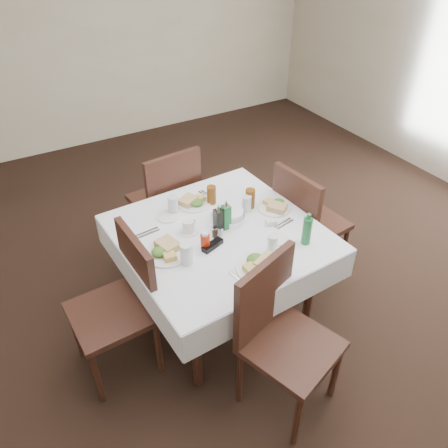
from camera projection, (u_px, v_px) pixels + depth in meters
name	position (u px, v px, depth m)	size (l,w,h in m)	color
ground_plane	(246.00, 309.00, 3.40)	(7.00, 7.00, 0.00)	black
room_shell	(255.00, 93.00, 2.38)	(6.04, 7.04, 2.80)	beige
dining_table	(219.00, 241.00, 2.99)	(1.35, 1.35, 0.76)	black
chair_north	(168.00, 197.00, 3.62)	(0.53, 0.53, 1.02)	black
chair_south	(279.00, 328.00, 2.51)	(0.61, 0.61, 1.02)	black
chair_east	(304.00, 218.00, 3.40)	(0.52, 0.52, 1.00)	black
chair_west	(124.00, 298.00, 2.71)	(0.50, 0.50, 1.00)	black
meal_north	(193.00, 202.00, 3.20)	(0.25, 0.25, 0.05)	white
meal_south	(261.00, 265.00, 2.64)	(0.30, 0.30, 0.07)	white
meal_east	(275.00, 206.00, 3.15)	(0.25, 0.25, 0.05)	white
meal_west	(166.00, 251.00, 2.75)	(0.28, 0.28, 0.06)	white
side_plate_a	(168.00, 217.00, 3.07)	(0.15, 0.15, 0.01)	white
side_plate_b	(278.00, 239.00, 2.87)	(0.14, 0.14, 0.01)	white
water_n	(173.00, 204.00, 3.09)	(0.07, 0.07, 0.13)	silver
water_s	(273.00, 243.00, 2.75)	(0.06, 0.06, 0.11)	silver
water_e	(247.00, 203.00, 3.11)	(0.07, 0.07, 0.12)	silver
water_w	(187.00, 254.00, 2.65)	(0.08, 0.08, 0.14)	silver
iced_tea_a	(211.00, 195.00, 3.18)	(0.07, 0.07, 0.14)	brown
iced_tea_b	(250.00, 198.00, 3.14)	(0.07, 0.07, 0.15)	brown
bread_basket	(228.00, 215.00, 3.04)	(0.23, 0.23, 0.08)	silver
oil_cruet_dark	(218.00, 220.00, 2.90)	(0.05, 0.05, 0.22)	black
oil_cruet_green	(226.00, 216.00, 2.92)	(0.05, 0.05, 0.23)	#1F7037
ketchup_bottle	(205.00, 241.00, 2.77)	(0.06, 0.06, 0.13)	#AC1B04
salt_shaker	(220.00, 233.00, 2.87)	(0.04, 0.04, 0.08)	white
pepper_shaker	(215.00, 232.00, 2.88)	(0.03, 0.03, 0.08)	#392A1E
coffee_mug	(189.00, 227.00, 2.92)	(0.13, 0.13, 0.09)	white
sunglasses	(213.00, 245.00, 2.80)	(0.17, 0.10, 0.03)	black
green_bottle	(307.00, 230.00, 2.79)	(0.06, 0.06, 0.23)	#1F7037
sugar_caddy	(271.00, 222.00, 3.00)	(0.09, 0.07, 0.04)	white
cutlery_n	(207.00, 196.00, 3.30)	(0.07, 0.17, 0.01)	silver
cutlery_s	(240.00, 278.00, 2.58)	(0.07, 0.17, 0.01)	silver
cutlery_e	(284.00, 224.00, 3.01)	(0.17, 0.07, 0.01)	silver
cutlery_w	(146.00, 234.00, 2.92)	(0.19, 0.06, 0.01)	silver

